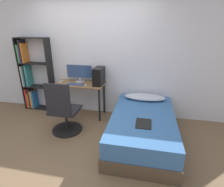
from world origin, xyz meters
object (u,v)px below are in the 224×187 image
(bed, at_px, (142,127))
(bookshelf, at_px, (31,78))
(office_chair, at_px, (64,114))
(monitor, at_px, (79,72))
(keyboard, at_px, (75,84))
(pc_tower, at_px, (99,76))

(bed, bearing_deg, bookshelf, 163.11)
(office_chair, xyz_separation_m, monitor, (-0.01, 0.90, 0.59))
(bookshelf, distance_m, keyboard, 1.24)
(office_chair, distance_m, monitor, 1.08)
(monitor, relative_size, keyboard, 1.65)
(bed, relative_size, keyboard, 5.22)
(office_chair, height_order, keyboard, office_chair)
(bookshelf, xyz_separation_m, bed, (2.70, -0.82, -0.53))
(bed, bearing_deg, pc_tower, 143.59)
(bookshelf, xyz_separation_m, office_chair, (1.24, -0.89, -0.39))
(pc_tower, bearing_deg, monitor, 167.63)
(bed, distance_m, monitor, 1.84)
(office_chair, xyz_separation_m, pc_tower, (0.47, 0.80, 0.56))
(keyboard, bearing_deg, pc_tower, 15.96)
(bed, xyz_separation_m, monitor, (-1.47, 0.83, 0.73))
(office_chair, height_order, bed, office_chair)
(bed, distance_m, keyboard, 1.67)
(office_chair, relative_size, bed, 0.54)
(keyboard, height_order, pc_tower, pc_tower)
(bookshelf, relative_size, monitor, 2.85)
(monitor, height_order, keyboard, monitor)
(keyboard, bearing_deg, monitor, 88.05)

